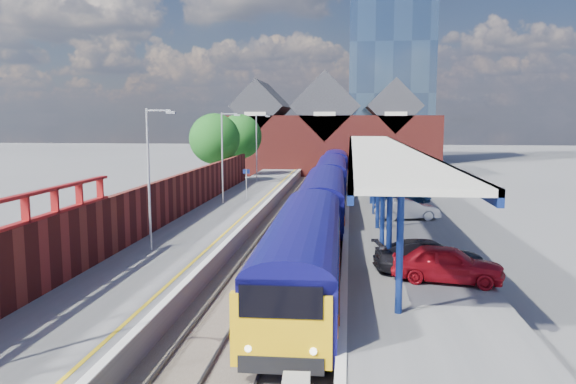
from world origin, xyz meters
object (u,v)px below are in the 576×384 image
object	(u,v)px
train	(328,183)
platform_sign	(246,179)
lamp_post_c	(224,152)
parked_car_dark	(430,256)
parked_car_red	(448,264)
parked_car_silver	(407,209)
parked_car_blue	(404,196)
lamp_post_b	(151,170)
lamp_post_d	(258,143)

from	to	relation	value
train	platform_sign	distance (m)	7.14
lamp_post_c	platform_sign	size ratio (longest dim) A/B	2.80
platform_sign	lamp_post_c	bearing A→B (deg)	-124.26
parked_car_dark	lamp_post_c	bearing A→B (deg)	25.23
lamp_post_c	parked_car_dark	distance (m)	23.05
parked_car_red	parked_car_silver	distance (m)	14.21
lamp_post_c	parked_car_blue	xyz separation A→B (m)	(13.94, 1.59, -3.42)
lamp_post_c	platform_sign	distance (m)	3.34
lamp_post_b	parked_car_silver	world-z (taller)	lamp_post_b
lamp_post_b	lamp_post_c	world-z (taller)	same
lamp_post_c	parked_car_red	size ratio (longest dim) A/B	1.60
lamp_post_c	platform_sign	world-z (taller)	lamp_post_c
parked_car_red	parked_car_blue	size ratio (longest dim) A/B	1.06
parked_car_blue	parked_car_dark	bearing A→B (deg)	-178.31
lamp_post_c	parked_car_silver	distance (m)	15.03
lamp_post_d	platform_sign	xyz separation A→B (m)	(1.36, -14.00, -2.30)
parked_car_red	parked_car_blue	xyz separation A→B (m)	(0.32, 21.66, -0.17)
parked_car_silver	parked_car_blue	world-z (taller)	parked_car_silver
train	parked_car_dark	xyz separation A→B (m)	(5.25, -23.59, -0.43)
lamp_post_c	parked_car_dark	world-z (taller)	lamp_post_c
lamp_post_d	lamp_post_c	bearing A→B (deg)	-90.00
train	parked_car_silver	bearing A→B (deg)	-62.61
lamp_post_b	parked_car_red	size ratio (longest dim) A/B	1.60
parked_car_dark	parked_car_blue	xyz separation A→B (m)	(0.84, 20.27, -0.11)
parked_car_red	parked_car_blue	world-z (taller)	parked_car_red
lamp_post_b	parked_car_dark	bearing A→B (deg)	-11.53
train	parked_car_red	size ratio (longest dim) A/B	15.12
train	lamp_post_b	size ratio (longest dim) A/B	9.42
parked_car_red	parked_car_silver	size ratio (longest dim) A/B	1.07
lamp_post_b	lamp_post_c	distance (m)	16.00
train	parked_car_dark	size ratio (longest dim) A/B	13.92
parked_car_dark	parked_car_blue	bearing A→B (deg)	-12.20
parked_car_red	parked_car_blue	distance (m)	21.66
lamp_post_d	parked_car_silver	size ratio (longest dim) A/B	1.71
platform_sign	parked_car_blue	bearing A→B (deg)	-1.85
train	parked_car_blue	world-z (taller)	train
parked_car_silver	platform_sign	bearing A→B (deg)	44.99
lamp_post_b	lamp_post_d	world-z (taller)	same
parked_car_red	lamp_post_d	bearing A→B (deg)	31.76
parked_car_dark	lamp_post_d	bearing A→B (deg)	10.87
lamp_post_b	parked_car_silver	xyz separation A→B (m)	(13.44, 10.14, -3.32)
lamp_post_d	platform_sign	bearing A→B (deg)	-84.44
lamp_post_d	parked_car_silver	distance (m)	25.87
lamp_post_c	parked_car_red	bearing A→B (deg)	-55.84
parked_car_red	train	bearing A→B (deg)	24.06
lamp_post_b	parked_car_red	world-z (taller)	lamp_post_b
train	platform_sign	bearing A→B (deg)	-155.81
train	lamp_post_d	bearing A→B (deg)	125.33
lamp_post_c	parked_car_red	xyz separation A→B (m)	(13.62, -20.07, -3.25)
lamp_post_b	lamp_post_d	bearing A→B (deg)	90.00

